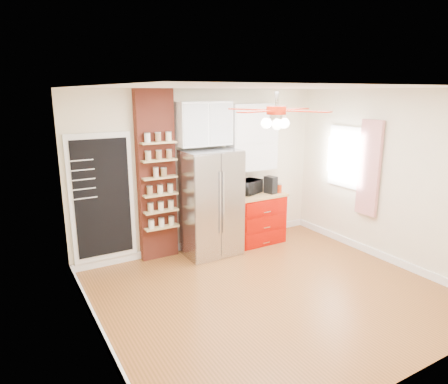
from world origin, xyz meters
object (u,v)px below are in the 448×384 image
ceiling_fan (276,111)px  pantry_jar_oats (156,173)px  canister_left (279,189)px  toaster_oven (249,187)px  coffee_maker (271,185)px  fridge (210,203)px  red_cabinet (256,217)px

ceiling_fan → pantry_jar_oats: (-0.92, 1.76, -0.98)m
pantry_jar_oats → canister_left: bearing=-6.2°
ceiling_fan → toaster_oven: bearing=65.3°
ceiling_fan → canister_left: bearing=49.7°
coffee_maker → canister_left: coffee_maker is taller
toaster_oven → pantry_jar_oats: bearing=157.0°
toaster_oven → coffee_maker: size_ratio=1.45×
fridge → red_cabinet: fridge is taller
red_cabinet → toaster_oven: bearing=149.6°
red_cabinet → canister_left: size_ratio=6.28×
red_cabinet → ceiling_fan: (-0.92, -1.68, 1.97)m
canister_left → coffee_maker: bearing=162.6°
pantry_jar_oats → toaster_oven: bearing=-0.4°
pantry_jar_oats → red_cabinet: bearing=-2.5°
red_cabinet → fridge: bearing=-177.0°
canister_left → pantry_jar_oats: pantry_jar_oats is taller
red_cabinet → toaster_oven: size_ratio=2.15×
fridge → toaster_oven: 0.87m
toaster_oven → red_cabinet: bearing=-52.9°
red_cabinet → canister_left: canister_left is taller
red_cabinet → ceiling_fan: 2.75m
coffee_maker → ceiling_fan: bearing=-138.7°
red_cabinet → ceiling_fan: bearing=-118.7°
red_cabinet → pantry_jar_oats: bearing=177.5°
ceiling_fan → pantry_jar_oats: ceiling_fan is taller
red_cabinet → ceiling_fan: size_ratio=0.67×
fridge → red_cabinet: size_ratio=1.86×
canister_left → ceiling_fan: bearing=-130.3°
coffee_maker → fridge: bearing=164.3°
pantry_jar_oats → fridge: bearing=-8.6°
red_cabinet → coffee_maker: size_ratio=3.11×
fridge → pantry_jar_oats: size_ratio=12.14×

